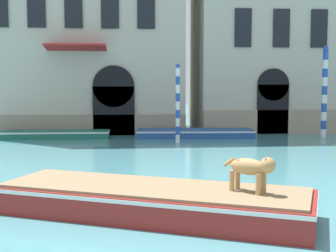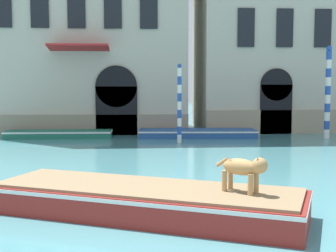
% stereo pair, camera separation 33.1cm
% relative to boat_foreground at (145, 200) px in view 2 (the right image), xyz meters
% --- Properties ---
extents(boat_foreground, '(7.05, 4.69, 0.64)m').
position_rel_boat_foreground_xyz_m(boat_foreground, '(0.00, 0.00, 0.00)').
color(boat_foreground, maroon).
rests_on(boat_foreground, ground_plane).
extents(dog_on_deck, '(0.91, 0.88, 0.77)m').
position_rel_boat_foreground_xyz_m(dog_on_deck, '(1.96, -0.78, 0.81)').
color(dog_on_deck, tan).
rests_on(dog_on_deck, boat_foreground).
extents(boat_moored_near_palazzo, '(5.47, 1.51, 0.38)m').
position_rel_boat_foreground_xyz_m(boat_moored_near_palazzo, '(-4.08, 14.49, -0.14)').
color(boat_moored_near_palazzo, '#1E6651').
rests_on(boat_moored_near_palazzo, ground_plane).
extents(boat_moored_far, '(6.18, 2.19, 0.41)m').
position_rel_boat_foreground_xyz_m(boat_moored_far, '(3.10, 14.22, -0.12)').
color(boat_moored_far, '#234C8C').
rests_on(boat_moored_far, ground_plane).
extents(mooring_pole_0, '(0.21, 0.21, 3.73)m').
position_rel_boat_foreground_xyz_m(mooring_pole_0, '(1.94, 12.04, 1.54)').
color(mooring_pole_0, white).
rests_on(mooring_pole_0, ground_plane).
extents(mooring_pole_1, '(0.29, 0.29, 4.72)m').
position_rel_boat_foreground_xyz_m(mooring_pole_1, '(9.70, 13.40, 2.04)').
color(mooring_pole_1, white).
rests_on(mooring_pole_1, ground_plane).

